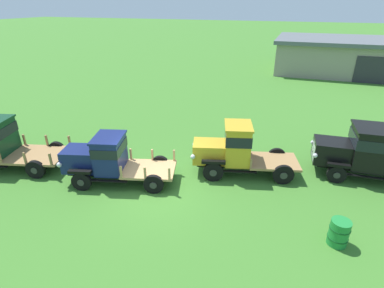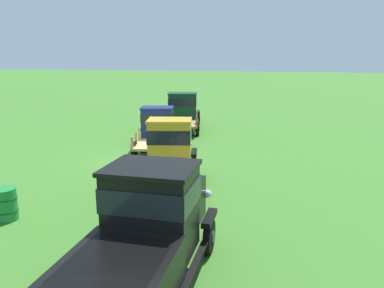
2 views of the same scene
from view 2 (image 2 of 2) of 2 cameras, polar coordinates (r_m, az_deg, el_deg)
The scene contains 6 objects.
ground_plane at distance 16.17m, azimuth -7.89°, elevation -2.35°, with size 240.00×240.00×0.00m, color #3D7528.
vintage_truck_foreground_near at distance 23.26m, azimuth -1.39°, elevation 5.23°, with size 5.76×3.18×2.21m.
vintage_truck_second_in_line at distance 17.84m, azimuth -5.21°, elevation 2.63°, with size 4.83×2.74×2.03m.
vintage_truck_midrow_center at distance 12.61m, azimuth -3.32°, elevation -1.13°, with size 4.79×2.71×2.28m.
vintage_truck_far_side at distance 7.10m, azimuth -6.97°, elevation -12.89°, with size 5.22×2.25×2.26m.
oil_drum_beside_row at distance 11.18m, azimuth -26.55°, elevation -8.22°, with size 0.62×0.62×0.87m.
Camera 2 is at (14.13, 6.66, 4.18)m, focal length 35.00 mm.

